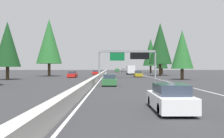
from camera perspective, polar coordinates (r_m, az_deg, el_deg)
ground_plane at (r=63.88m, az=-2.30°, el=-1.71°), size 320.00×320.00×0.00m
median_barrier at (r=83.85m, az=-2.04°, el=-0.91°), size 180.00×0.56×0.90m
shoulder_stripe_right at (r=74.42m, az=6.87°, el=-1.41°), size 160.00×0.16×0.01m
shoulder_stripe_median at (r=73.86m, az=-1.84°, el=-1.43°), size 160.00×0.16×0.01m
sign_gantry_overhead at (r=53.45m, az=3.80°, el=3.09°), size 0.50×12.68×6.11m
sedan_mid_center at (r=13.44m, az=13.42°, el=-6.70°), size 4.40×1.80×1.47m
sedan_mid_left at (r=31.29m, az=-0.61°, el=-2.65°), size 4.40×1.80×1.47m
sedan_distant_a at (r=60.20m, az=6.12°, el=-1.19°), size 4.40×1.80×1.47m
pickup_distant_b at (r=128.18m, az=2.75°, el=-0.25°), size 5.60×2.00×1.86m
minivan_far_left at (r=120.89m, az=1.21°, el=-0.27°), size 5.00×1.95×1.69m
box_truck_far_right at (r=81.23m, az=4.35°, el=-0.13°), size 8.50×2.40×2.95m
oncoming_near at (r=79.32m, az=-3.91°, el=-0.81°), size 4.40×1.80×1.47m
oncoming_far at (r=56.47m, az=-9.26°, el=-1.30°), size 4.40×1.80×1.47m
conifer_right_near at (r=48.36m, az=16.13°, el=4.44°), size 4.18×4.18×9.50m
conifer_right_mid at (r=69.90m, az=11.24°, el=5.88°), size 6.54×6.54×14.87m
conifer_right_far at (r=84.30m, az=11.65°, el=2.44°), size 3.90×3.90×8.86m
conifer_right_distant at (r=98.14m, az=9.05°, el=3.91°), size 6.06×6.06×13.77m
conifer_left_near at (r=50.73m, az=-23.32°, el=5.35°), size 4.89×4.89×11.12m
conifer_left_mid at (r=67.13m, az=-14.54°, el=6.31°), size 6.72×6.72×15.26m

